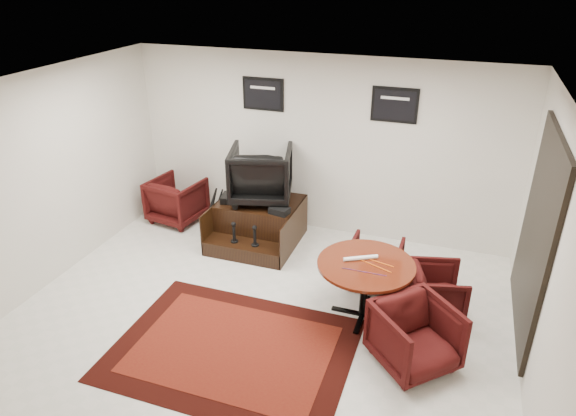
# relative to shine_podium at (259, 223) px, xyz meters

# --- Properties ---
(ground) EXTENTS (6.00, 6.00, 0.00)m
(ground) POSITION_rel_shine_podium_xyz_m (0.74, -1.78, -0.30)
(ground) COLOR silver
(ground) RESTS_ON ground
(room_shell) EXTENTS (6.02, 5.02, 2.81)m
(room_shell) POSITION_rel_shine_podium_xyz_m (1.15, -1.66, 1.49)
(room_shell) COLOR beige
(room_shell) RESTS_ON ground
(area_rug) EXTENTS (2.66, 2.00, 0.01)m
(area_rug) POSITION_rel_shine_podium_xyz_m (0.67, -2.46, -0.29)
(area_rug) COLOR black
(area_rug) RESTS_ON ground
(shine_podium) EXTENTS (1.25, 1.29, 0.64)m
(shine_podium) POSITION_rel_shine_podium_xyz_m (0.00, 0.00, 0.00)
(shine_podium) COLOR black
(shine_podium) RESTS_ON ground
(shine_chair) EXTENTS (1.10, 1.06, 0.93)m
(shine_chair) POSITION_rel_shine_podium_xyz_m (0.00, 0.14, 0.81)
(shine_chair) COLOR black
(shine_chair) RESTS_ON shine_podium
(shoes_pair) EXTENTS (0.28, 0.33, 0.11)m
(shoes_pair) POSITION_rel_shine_podium_xyz_m (-0.44, -0.09, 0.40)
(shoes_pair) COLOR black
(shoes_pair) RESTS_ON shine_podium
(polish_kit) EXTENTS (0.31, 0.24, 0.10)m
(polish_kit) POSITION_rel_shine_podium_xyz_m (0.43, -0.24, 0.39)
(polish_kit) COLOR black
(polish_kit) RESTS_ON shine_podium
(umbrella_black) EXTENTS (0.34, 0.13, 0.92)m
(umbrella_black) POSITION_rel_shine_podium_xyz_m (-0.73, -0.21, 0.17)
(umbrella_black) COLOR black
(umbrella_black) RESTS_ON ground
(umbrella_hooked) EXTENTS (0.31, 0.11, 0.82)m
(umbrella_hooked) POSITION_rel_shine_podium_xyz_m (-0.72, -0.01, 0.11)
(umbrella_hooked) COLOR black
(umbrella_hooked) RESTS_ON ground
(armchair_side) EXTENTS (0.90, 0.86, 0.82)m
(armchair_side) POSITION_rel_shine_podium_xyz_m (-1.56, 0.20, 0.11)
(armchair_side) COLOR black
(armchair_side) RESTS_ON ground
(meeting_table) EXTENTS (1.16, 1.16, 0.76)m
(meeting_table) POSITION_rel_shine_podium_xyz_m (1.94, -1.36, 0.37)
(meeting_table) COLOR #441309
(meeting_table) RESTS_ON ground
(table_chair_back) EXTENTS (0.69, 0.65, 0.69)m
(table_chair_back) POSITION_rel_shine_podium_xyz_m (1.93, -0.60, 0.05)
(table_chair_back) COLOR black
(table_chair_back) RESTS_ON ground
(table_chair_window) EXTENTS (0.77, 0.80, 0.69)m
(table_chair_window) POSITION_rel_shine_podium_xyz_m (2.76, -0.99, 0.05)
(table_chair_window) COLOR black
(table_chair_window) RESTS_ON ground
(table_chair_corner) EXTENTS (1.07, 1.07, 0.80)m
(table_chair_corner) POSITION_rel_shine_podium_xyz_m (2.62, -2.01, 0.11)
(table_chair_corner) COLOR black
(table_chair_corner) RESTS_ON ground
(paper_roll) EXTENTS (0.39, 0.25, 0.05)m
(paper_roll) POSITION_rel_shine_podium_xyz_m (1.86, -1.31, 0.49)
(paper_roll) COLOR white
(paper_roll) RESTS_ON meeting_table
(table_clutter) EXTENTS (0.57, 0.34, 0.01)m
(table_clutter) POSITION_rel_shine_podium_xyz_m (2.02, -1.40, 0.47)
(table_clutter) COLOR #E1560C
(table_clutter) RESTS_ON meeting_table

